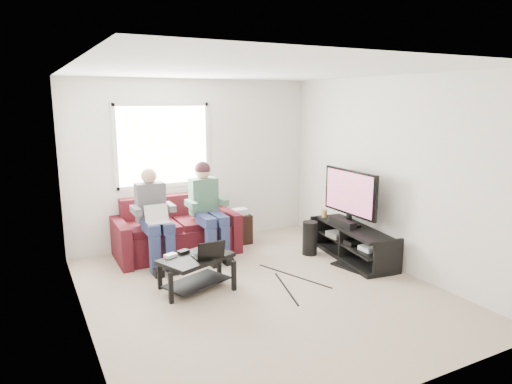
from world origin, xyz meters
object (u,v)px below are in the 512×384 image
at_px(subwoofer, 310,238).
at_px(end_table, 240,227).
at_px(tv_stand, 352,245).
at_px(tv, 350,194).
at_px(sofa, 176,233).
at_px(coffee_table, 196,265).

xyz_separation_m(subwoofer, end_table, (-0.68, 0.99, 0.00)).
relative_size(tv_stand, tv, 1.40).
bearing_deg(sofa, subwoofer, -29.35).
xyz_separation_m(sofa, end_table, (1.07, 0.00, -0.06)).
height_order(sofa, end_table, sofa).
distance_m(coffee_table, tv, 2.46).
height_order(sofa, tv_stand, sofa).
distance_m(coffee_table, end_table, 1.92).
distance_m(sofa, tv, 2.65).
bearing_deg(tv_stand, end_table, 127.17).
bearing_deg(tv_stand, sofa, 146.27).
bearing_deg(subwoofer, tv_stand, -47.87).
bearing_deg(tv_stand, subwoofer, 132.13).
bearing_deg(subwoofer, end_table, 124.59).
distance_m(tv_stand, end_table, 1.83).
bearing_deg(coffee_table, tv_stand, -0.65).
xyz_separation_m(sofa, tv_stand, (2.18, -1.46, -0.09)).
xyz_separation_m(sofa, coffee_table, (-0.20, -1.43, -0.00)).
distance_m(tv, end_table, 1.89).
xyz_separation_m(tv, subwoofer, (-0.42, 0.37, -0.70)).
bearing_deg(tv, subwoofer, 138.83).
height_order(sofa, coffee_table, sofa).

